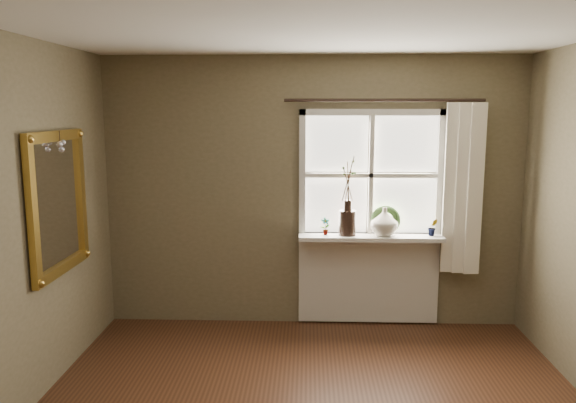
% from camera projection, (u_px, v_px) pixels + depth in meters
% --- Properties ---
extents(ceiling, '(4.50, 4.50, 0.00)m').
position_uv_depth(ceiling, '(318.00, 14.00, 2.96)').
color(ceiling, silver).
rests_on(ceiling, ground).
extents(wall_back, '(4.00, 0.10, 2.60)m').
position_uv_depth(wall_back, '(313.00, 192.00, 5.44)').
color(wall_back, brown).
rests_on(wall_back, ground).
extents(window_frame, '(1.36, 0.06, 1.24)m').
position_uv_depth(window_frame, '(371.00, 175.00, 5.32)').
color(window_frame, silver).
rests_on(window_frame, wall_back).
extents(window_sill, '(1.36, 0.26, 0.04)m').
position_uv_depth(window_sill, '(371.00, 237.00, 5.31)').
color(window_sill, silver).
rests_on(window_sill, wall_back).
extents(window_apron, '(1.36, 0.04, 0.88)m').
position_uv_depth(window_apron, '(368.00, 279.00, 5.49)').
color(window_apron, silver).
rests_on(window_apron, ground).
extents(dark_jug, '(0.17, 0.17, 0.24)m').
position_uv_depth(dark_jug, '(347.00, 223.00, 5.30)').
color(dark_jug, black).
rests_on(dark_jug, window_sill).
extents(cream_vase, '(0.30, 0.30, 0.27)m').
position_uv_depth(cream_vase, '(384.00, 221.00, 5.28)').
color(cream_vase, beige).
rests_on(cream_vase, window_sill).
extents(wreath, '(0.30, 0.18, 0.29)m').
position_uv_depth(wreath, '(385.00, 223.00, 5.32)').
color(wreath, '#2E4B21').
rests_on(wreath, window_sill).
extents(potted_plant_left, '(0.10, 0.09, 0.17)m').
position_uv_depth(potted_plant_left, '(325.00, 226.00, 5.31)').
color(potted_plant_left, '#2E4B21').
rests_on(potted_plant_left, window_sill).
extents(potted_plant_right, '(0.10, 0.08, 0.16)m').
position_uv_depth(potted_plant_right, '(433.00, 227.00, 5.27)').
color(potted_plant_right, '#2E4B21').
rests_on(potted_plant_right, window_sill).
extents(curtain, '(0.36, 0.12, 1.59)m').
position_uv_depth(curtain, '(462.00, 189.00, 5.21)').
color(curtain, white).
rests_on(curtain, wall_back).
extents(curtain_rod, '(1.84, 0.03, 0.03)m').
position_uv_depth(curtain_rod, '(384.00, 100.00, 5.15)').
color(curtain_rod, black).
rests_on(curtain_rod, wall_back).
extents(gilt_mirror, '(0.10, 0.92, 1.10)m').
position_uv_depth(gilt_mirror, '(58.00, 202.00, 4.31)').
color(gilt_mirror, white).
rests_on(gilt_mirror, wall_left).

